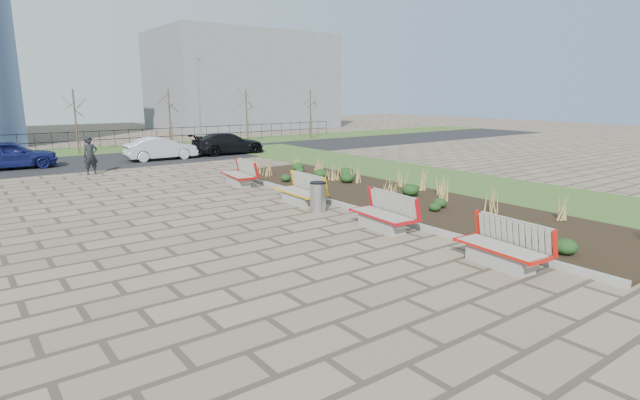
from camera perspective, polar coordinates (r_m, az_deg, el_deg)
ground at (r=10.84m, az=3.15°, el=-8.36°), size 120.00×120.00×0.00m
planting_bed at (r=18.45m, az=8.15°, el=0.32°), size 4.50×18.00×0.10m
planting_curb at (r=16.92m, az=2.53°, el=-0.56°), size 0.16×18.00×0.15m
grass_verge_near at (r=22.02m, az=16.98°, el=1.75°), size 5.00×38.00×0.04m
grass_verge_far at (r=36.56m, az=-26.29°, el=4.98°), size 80.00×5.00×0.04m
road at (r=30.72m, az=-24.18°, el=4.01°), size 80.00×7.00×0.02m
bench_a at (r=11.78m, az=19.94°, el=-4.84°), size 1.08×2.17×1.00m
bench_b at (r=14.12m, az=7.06°, el=-1.43°), size 1.07×2.17×1.00m
bench_c at (r=17.26m, az=-2.41°, el=1.14°), size 0.97×2.13×1.00m
bench_d at (r=21.11m, az=-9.38°, el=3.01°), size 1.13×2.19×1.00m
litter_bin at (r=16.13m, az=-0.23°, el=0.31°), size 0.52×0.52×0.97m
pedestrian at (r=25.92m, az=-24.76°, el=4.62°), size 0.66×0.45×1.79m
car_blue at (r=29.64m, az=-31.94°, el=4.42°), size 4.37×1.96×1.46m
car_silver at (r=30.20m, az=-17.72°, el=5.65°), size 4.00×1.48×1.31m
car_black at (r=32.01m, az=-10.46°, el=6.38°), size 4.64×1.99×1.33m
tree_c at (r=34.94m, az=-26.14°, el=8.05°), size 1.40×1.40×4.00m
tree_d at (r=36.54m, az=-16.79°, el=8.90°), size 1.40×1.40×4.00m
tree_e at (r=39.00m, az=-8.39°, el=9.45°), size 1.40×1.40×4.00m
tree_f at (r=42.19m, az=-1.10°, el=9.77°), size 1.40×1.40×4.00m
lamp_east at (r=36.78m, az=-13.64°, el=10.65°), size 0.24×0.60×6.00m
railing_fence at (r=37.98m, az=-26.81°, el=6.10°), size 44.00×0.10×1.20m
building_grey at (r=56.42m, az=-8.86°, el=13.24°), size 18.00×12.00×10.00m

